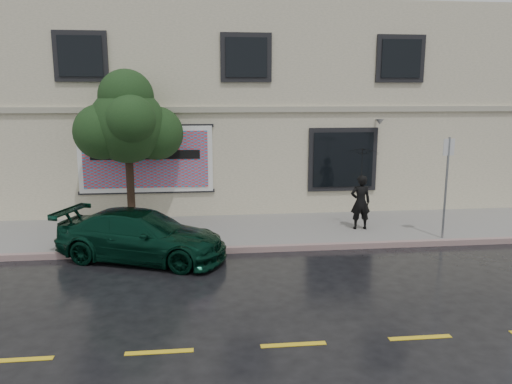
{
  "coord_description": "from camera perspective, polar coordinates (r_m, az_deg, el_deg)",
  "views": [
    {
      "loc": [
        -1.46,
        -11.02,
        4.12
      ],
      "look_at": [
        0.0,
        2.2,
        1.47
      ],
      "focal_mm": 35.0,
      "sensor_mm": 36.0,
      "label": 1
    }
  ],
  "objects": [
    {
      "name": "curb",
      "position": [
        13.24,
        0.32,
        -6.52
      ],
      "size": [
        20.0,
        0.18,
        0.16
      ],
      "primitive_type": "cube",
      "color": "slate",
      "rests_on": "ground"
    },
    {
      "name": "fire_hydrant",
      "position": [
        14.11,
        -17.72,
        -4.08
      ],
      "size": [
        0.31,
        0.29,
        0.74
      ],
      "rotation": [
        0.0,
        0.0,
        0.41
      ],
      "color": "white",
      "rests_on": "sidewalk"
    },
    {
      "name": "building",
      "position": [
        20.08,
        -2.17,
        9.49
      ],
      "size": [
        20.0,
        8.12,
        7.0
      ],
      "color": "beige",
      "rests_on": "ground"
    },
    {
      "name": "road_marking",
      "position": [
        8.69,
        4.3,
        -16.99
      ],
      "size": [
        19.0,
        0.12,
        0.01
      ],
      "primitive_type": "cube",
      "color": "gold",
      "rests_on": "ground"
    },
    {
      "name": "car",
      "position": [
        12.8,
        -12.92,
        -4.88
      ],
      "size": [
        4.66,
        3.27,
        1.24
      ],
      "primitive_type": "imported",
      "rotation": [
        0.0,
        0.0,
        1.21
      ],
      "color": "black",
      "rests_on": "ground"
    },
    {
      "name": "ground",
      "position": [
        11.85,
        1.16,
        -9.06
      ],
      "size": [
        90.0,
        90.0,
        0.0
      ],
      "primitive_type": "plane",
      "color": "black",
      "rests_on": "ground"
    },
    {
      "name": "sign_pole",
      "position": [
        14.53,
        20.94,
        1.41
      ],
      "size": [
        0.34,
        0.08,
        2.8
      ],
      "rotation": [
        0.0,
        0.0,
        0.18
      ],
      "color": "gray",
      "rests_on": "sidewalk"
    },
    {
      "name": "umbrella",
      "position": [
        14.78,
        12.04,
        3.32
      ],
      "size": [
        1.27,
        1.27,
        0.74
      ],
      "primitive_type": "imported",
      "rotation": [
        0.0,
        0.0,
        -0.32
      ],
      "color": "black",
      "rests_on": "pedestrian"
    },
    {
      "name": "billboard",
      "position": [
        16.16,
        -12.47,
        3.66
      ],
      "size": [
        4.3,
        0.16,
        2.2
      ],
      "color": "white",
      "rests_on": "ground"
    },
    {
      "name": "street_tree",
      "position": [
        15.19,
        -14.48,
        7.35
      ],
      "size": [
        2.23,
        2.23,
        4.16
      ],
      "color": "#322316",
      "rests_on": "sidewalk"
    },
    {
      "name": "pedestrian",
      "position": [
        14.98,
        11.85,
        -1.15
      ],
      "size": [
        0.61,
        0.42,
        1.62
      ],
      "primitive_type": "imported",
      "rotation": [
        0.0,
        0.0,
        3.08
      ],
      "color": "black",
      "rests_on": "sidewalk"
    },
    {
      "name": "sidewalk",
      "position": [
        14.9,
        -0.46,
        -4.47
      ],
      "size": [
        20.0,
        3.5,
        0.15
      ],
      "primitive_type": "cube",
      "color": "gray",
      "rests_on": "ground"
    }
  ]
}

